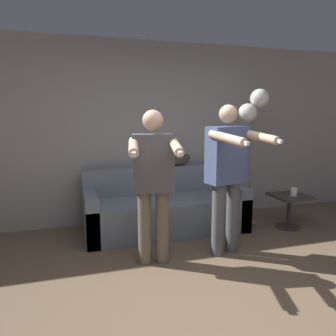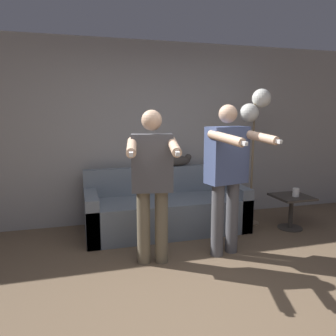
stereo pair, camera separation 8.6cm
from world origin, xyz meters
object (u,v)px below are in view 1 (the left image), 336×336
floor_lamp (253,112)px  side_table (289,204)px  person_left (153,178)px  person_right (228,170)px  couch (165,210)px  cup (294,192)px  cat (177,161)px

floor_lamp → side_table: size_ratio=4.01×
person_left → person_right: bearing=10.6°
couch → cup: size_ratio=18.87×
person_left → side_table: person_left is taller
cat → cup: bearing=-28.1°
floor_lamp → side_table: floor_lamp is taller
person_left → person_right: size_ratio=0.97×
person_right → cat: (-0.18, 1.25, -0.06)m
person_right → cat: size_ratio=3.21×
cat → cup: cat is taller
couch → floor_lamp: 1.82m
couch → cup: (1.71, -0.46, 0.24)m
cat → person_right: bearing=-81.8°
floor_lamp → side_table: 1.37m
cat → side_table: bearing=-27.0°
person_right → cat: person_right is taller
person_right → cup: person_right is taller
cat → side_table: (1.42, -0.72, -0.57)m
person_right → side_table: (1.24, 0.52, -0.63)m
person_right → cat: bearing=85.9°
cup → floor_lamp: bearing=139.7°
person_left → cup: bearing=23.3°
cup → person_right: bearing=-159.3°
floor_lamp → cup: (0.45, -0.38, -1.07)m
cat → person_left: bearing=-118.2°
cat → side_table: 1.69m
side_table → cup: cup is taller
couch → cup: bearing=-15.0°
person_left → cat: 1.42m
person_right → floor_lamp: 1.34m
couch → person_right: size_ratio=1.28×
side_table → cup: 0.19m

